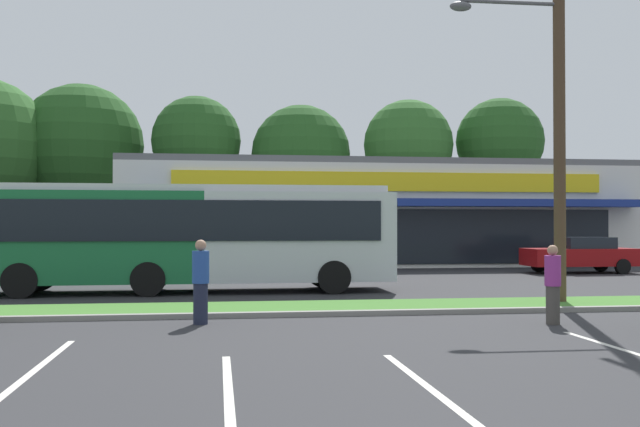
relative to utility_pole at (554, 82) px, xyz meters
The scene contains 18 objects.
grass_median 8.09m from the utility_pole, behind, with size 56.00×2.20×0.12m, color #427A2D.
curb_lip 8.19m from the utility_pole, 167.97° to the right, with size 56.00×0.24×0.12m, color gray.
parking_stripe_0 14.02m from the utility_pole, 149.65° to the right, with size 0.12×4.80×0.01m, color silver.
parking_stripe_1 13.15m from the utility_pole, 134.88° to the right, with size 0.12×4.80×0.01m, color silver.
parking_stripe_2 11.87m from the utility_pole, 124.13° to the right, with size 0.12×4.80×0.01m, color silver.
parking_stripe_3 8.98m from the utility_pole, 105.66° to the right, with size 0.12×4.80×0.01m, color silver.
storefront_building 22.24m from the utility_pole, 90.70° to the left, with size 25.80×13.45×5.30m.
tree_mid_left 36.11m from the utility_pole, 118.75° to the left, with size 8.05×8.05×11.25m.
tree_mid 31.31m from the utility_pole, 108.42° to the left, with size 5.69×5.69×10.31m.
tree_mid_right 29.60m from the utility_pole, 96.13° to the left, with size 6.41×6.41×9.85m.
tree_right 28.86m from the utility_pole, 82.43° to the left, with size 5.82×5.82×10.21m.
tree_far_right 30.34m from the utility_pole, 70.64° to the left, with size 5.77×5.77×10.46m.
utility_pole is the anchor object (origin of this frame).
city_bus 11.48m from the utility_pole, 151.96° to the left, with size 12.81×2.72×3.25m.
car_0 14.48m from the utility_pole, 59.70° to the left, with size 4.67×1.98×1.54m.
car_3 15.08m from the utility_pole, 125.72° to the left, with size 4.67×1.97×1.41m.
pedestrian_near_bench 10.30m from the utility_pole, 166.21° to the right, with size 0.35×0.35×1.75m.
pedestrian_by_pole 6.06m from the utility_pole, 116.67° to the right, with size 0.33×0.33×1.64m.
Camera 1 is at (-2.69, -3.47, 2.06)m, focal length 40.88 mm.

